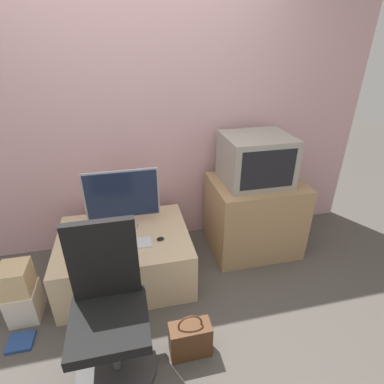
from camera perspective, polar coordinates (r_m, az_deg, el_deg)
The scene contains 13 objects.
ground_plane at distance 2.28m, azimuth -5.55°, elevation -27.45°, with size 12.00×12.00×0.00m, color #4C4742.
wall_back at distance 2.71m, azimuth -10.86°, elevation 14.88°, with size 4.40×0.05×2.60m.
desk at distance 2.64m, azimuth -12.49°, elevation -11.93°, with size 1.05×0.82×0.44m.
side_stand at distance 2.92m, azimuth 11.67°, elevation -4.37°, with size 0.81×0.63×0.71m.
main_monitor at distance 2.49m, azimuth -13.08°, elevation -1.25°, with size 0.60×0.20×0.51m.
keyboard at distance 2.39m, azimuth -12.22°, elevation -9.81°, with size 0.37×0.14×0.01m.
mouse at distance 2.40m, azimuth -6.03°, elevation -8.85°, with size 0.06×0.03×0.03m.
crt_tv at distance 2.68m, azimuth 12.07°, elevation 6.15°, with size 0.57×0.50×0.42m.
office_chair at distance 1.95m, azimuth -15.41°, elevation -21.56°, with size 0.50×0.50×0.98m.
cardboard_box_lower at distance 2.65m, azimuth -29.28°, elevation -17.96°, with size 0.21×0.23×0.26m.
cardboard_box_upper at distance 2.50m, azimuth -30.52°, elevation -14.07°, with size 0.19×0.21×0.21m.
handbag at distance 2.15m, azimuth -0.35°, elevation -26.21°, with size 0.27×0.13×0.34m.
book at distance 2.57m, azimuth -29.82°, elevation -23.52°, with size 0.17×0.15×0.02m.
Camera 1 is at (-0.10, -1.32, 1.86)m, focal length 28.00 mm.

